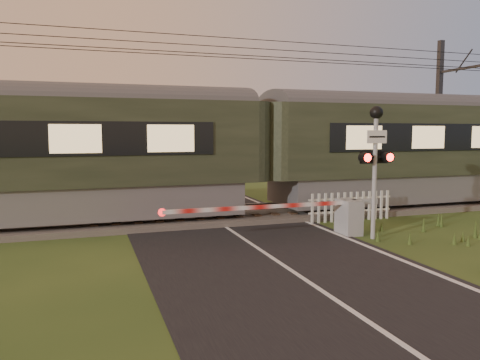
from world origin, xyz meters
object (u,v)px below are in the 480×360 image
object	(u,v)px
boom_gate	(339,215)
picket_fence	(351,206)
crossing_signal	(375,148)
catenary_mast	(439,116)
train	(257,150)

from	to	relation	value
boom_gate	picket_fence	bearing A→B (deg)	50.19
crossing_signal	catenary_mast	bearing A→B (deg)	39.86
train	picket_fence	xyz separation A→B (m)	(2.62, -1.89, -1.85)
catenary_mast	crossing_signal	bearing A→B (deg)	-140.14
boom_gate	picket_fence	world-z (taller)	boom_gate
picket_fence	catenary_mast	bearing A→B (deg)	30.14
boom_gate	crossing_signal	world-z (taller)	crossing_signal
train	picket_fence	world-z (taller)	train
train	crossing_signal	xyz separation A→B (m)	(1.79, -4.39, 0.18)
crossing_signal	catenary_mast	world-z (taller)	catenary_mast
crossing_signal	picket_fence	xyz separation A→B (m)	(0.84, 2.50, -2.02)
train	crossing_signal	world-z (taller)	train
boom_gate	crossing_signal	size ratio (longest dim) A/B	1.75
boom_gate	catenary_mast	bearing A→B (deg)	34.49
train	catenary_mast	distance (m)	10.06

